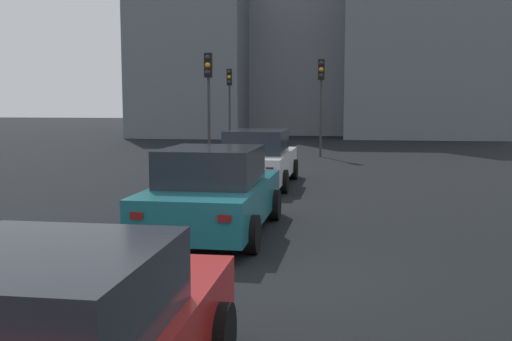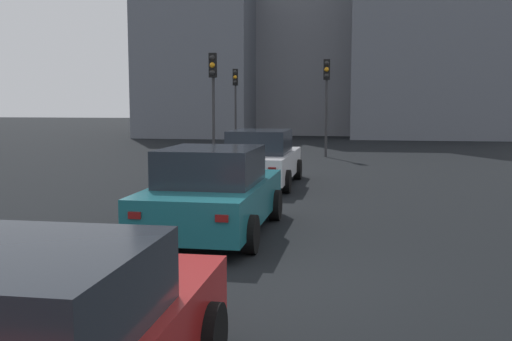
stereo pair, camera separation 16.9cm
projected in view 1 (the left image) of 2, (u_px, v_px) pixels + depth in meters
The scene contains 9 objects.
ground_plane at pixel (295, 286), 8.32m from camera, with size 160.00×160.00×0.20m, color black.
car_white_right_lead at pixel (258, 159), 17.58m from camera, with size 4.82×2.15×1.64m.
car_teal_right_second at pixel (214, 193), 11.09m from camera, with size 4.59×2.19×1.63m.
traffic_light_near_left at pixel (208, 86), 22.13m from camera, with size 0.32×0.29×4.26m.
traffic_light_near_right at pixel (321, 87), 26.33m from camera, with size 0.32×0.28×4.32m.
traffic_light_far_left at pixel (229, 91), 32.53m from camera, with size 0.32×0.30×4.25m.
building_facade_left at pixel (415, 21), 44.69m from camera, with size 15.79×10.48×17.03m, color slate.
building_facade_center at pixel (311, 23), 49.11m from camera, with size 14.10×8.78×17.95m, color slate.
building_facade_right at pixel (202, 62), 45.39m from camera, with size 13.39×7.80×10.95m, color slate.
Camera 1 is at (-8.08, -0.61, 2.46)m, focal length 41.75 mm.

